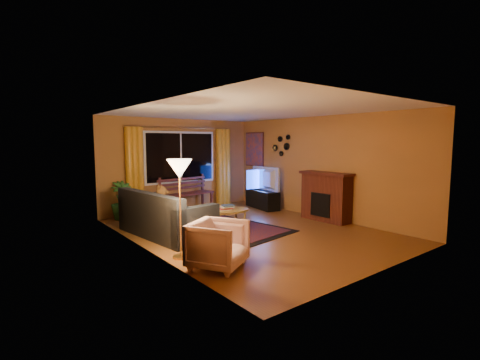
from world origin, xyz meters
TOP-DOWN VIEW (x-y plane):
  - floor at (0.00, 0.00)m, footprint 4.50×6.00m
  - ceiling at (0.00, 0.00)m, footprint 4.50×6.00m
  - wall_back at (0.00, 3.01)m, footprint 4.50×0.02m
  - wall_left at (-2.26, 0.00)m, footprint 0.02×6.00m
  - wall_right at (2.26, 0.00)m, footprint 0.02×6.00m
  - window at (0.00, 2.94)m, footprint 2.00×0.02m
  - curtain_rod at (0.00, 2.90)m, footprint 3.20×0.03m
  - curtain_left at (-1.35, 2.88)m, footprint 0.36×0.36m
  - curtain_right at (1.35, 2.88)m, footprint 0.36×0.36m
  - bench at (-0.04, 2.58)m, footprint 1.66×0.73m
  - potted_plant at (-1.75, 2.69)m, footprint 0.58×0.58m
  - sofa at (-1.54, 0.74)m, footprint 1.18×2.30m
  - dog at (-1.49, 1.24)m, footprint 0.46×0.56m
  - armchair at (-1.75, -1.42)m, footprint 1.01×0.99m
  - floor_lamp at (-1.98, -0.69)m, footprint 0.27×0.27m
  - rug at (-0.26, 0.50)m, footprint 2.14×2.98m
  - coffee_table at (-0.38, 0.38)m, footprint 1.37×1.37m
  - tv_console at (1.90, 1.72)m, footprint 0.62×1.28m
  - television at (1.90, 1.72)m, footprint 0.21×1.15m
  - fireplace at (2.05, -0.40)m, footprint 0.40×1.20m
  - mirror_cluster at (2.21, 1.30)m, footprint 0.06×0.60m
  - painting at (2.22, 2.45)m, footprint 0.04×0.76m

SIDE VIEW (x-z plane):
  - floor at x=0.00m, z-range -0.02..0.00m
  - rug at x=-0.26m, z-range 0.00..0.02m
  - coffee_table at x=-0.38m, z-range 0.00..0.42m
  - bench at x=-0.04m, z-range 0.00..0.48m
  - tv_console at x=1.90m, z-range 0.00..0.51m
  - armchair at x=-1.75m, z-range 0.00..0.77m
  - sofa at x=-1.54m, z-range 0.00..0.90m
  - potted_plant at x=-1.75m, z-range 0.00..0.93m
  - fireplace at x=2.05m, z-range 0.00..1.10m
  - dog at x=-1.49m, z-range 0.44..0.97m
  - floor_lamp at x=-1.98m, z-range 0.00..1.61m
  - television at x=1.90m, z-range 0.51..1.17m
  - curtain_left at x=-1.35m, z-range 0.00..2.24m
  - curtain_right at x=1.35m, z-range 0.00..2.24m
  - wall_back at x=0.00m, z-range 0.00..2.50m
  - wall_left at x=-2.26m, z-range 0.00..2.50m
  - wall_right at x=2.26m, z-range 0.00..2.50m
  - window at x=0.00m, z-range 0.80..2.10m
  - painting at x=2.22m, z-range 1.17..2.13m
  - mirror_cluster at x=2.21m, z-range 1.52..2.08m
  - curtain_rod at x=0.00m, z-range 2.23..2.27m
  - ceiling at x=0.00m, z-range 2.50..2.52m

